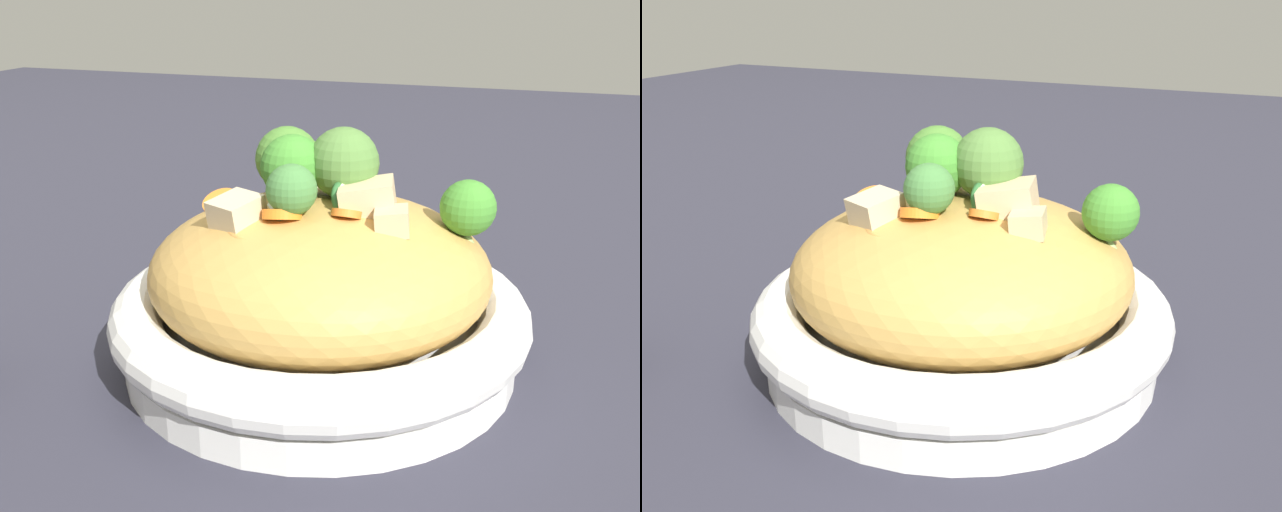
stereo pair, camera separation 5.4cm
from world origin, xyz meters
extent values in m
plane|color=#2D2D39|center=(0.00, 0.00, 0.00)|extent=(3.00, 3.00, 0.00)
cylinder|color=white|center=(0.00, 0.00, 0.01)|extent=(0.29, 0.29, 0.02)
torus|color=white|center=(0.00, 0.00, 0.04)|extent=(0.30, 0.30, 0.04)
ellipsoid|color=#BD8F46|center=(0.00, 0.00, 0.07)|extent=(0.25, 0.25, 0.10)
torus|color=#C78B41|center=(-0.03, 0.02, 0.11)|extent=(0.09, 0.09, 0.02)
torus|color=#B39248|center=(-0.02, 0.00, 0.11)|extent=(0.06, 0.06, 0.03)
cone|color=#A3B971|center=(-0.03, 0.01, 0.12)|extent=(0.02, 0.02, 0.02)
sphere|color=#437B3C|center=(-0.03, 0.01, 0.14)|extent=(0.04, 0.04, 0.03)
cone|color=#9EC16D|center=(0.02, -0.10, 0.10)|extent=(0.03, 0.03, 0.02)
sphere|color=#41882E|center=(0.02, -0.10, 0.12)|extent=(0.05, 0.05, 0.04)
cone|color=#A0C478|center=(0.02, -0.01, 0.12)|extent=(0.03, 0.03, 0.02)
sphere|color=#4F7B38|center=(0.02, -0.01, 0.15)|extent=(0.07, 0.07, 0.05)
cone|color=#9FC271|center=(0.01, 0.02, 0.12)|extent=(0.03, 0.03, 0.01)
sphere|color=#41882F|center=(0.01, 0.02, 0.15)|extent=(0.06, 0.06, 0.05)
cone|color=#A1B677|center=(0.05, 0.04, 0.12)|extent=(0.02, 0.02, 0.02)
sphere|color=#497E30|center=(0.05, 0.04, 0.14)|extent=(0.05, 0.05, 0.05)
cylinder|color=orange|center=(-0.04, 0.01, 0.12)|extent=(0.03, 0.03, 0.01)
cylinder|color=orange|center=(-0.02, -0.03, 0.12)|extent=(0.02, 0.02, 0.01)
cylinder|color=orange|center=(0.01, 0.08, 0.11)|extent=(0.03, 0.03, 0.02)
cylinder|color=orange|center=(0.05, -0.01, 0.12)|extent=(0.04, 0.03, 0.02)
cylinder|color=beige|center=(-0.02, 0.02, 0.12)|extent=(0.04, 0.04, 0.03)
torus|color=#35672A|center=(-0.02, 0.02, 0.12)|extent=(0.05, 0.05, 0.03)
cylinder|color=beige|center=(0.10, 0.02, 0.10)|extent=(0.04, 0.04, 0.03)
torus|color=#3A592A|center=(0.10, 0.02, 0.10)|extent=(0.04, 0.05, 0.03)
cylinder|color=beige|center=(0.00, -0.03, 0.13)|extent=(0.05, 0.04, 0.03)
torus|color=#2B602E|center=(0.00, -0.03, 0.13)|extent=(0.05, 0.05, 0.04)
cube|color=#CFB092|center=(0.04, 0.04, 0.12)|extent=(0.03, 0.03, 0.02)
cube|color=beige|center=(-0.04, 0.04, 0.12)|extent=(0.04, 0.04, 0.03)
cube|color=#D1B489|center=(0.00, -0.03, 0.13)|extent=(0.04, 0.05, 0.03)
cube|color=#C5B587|center=(-0.02, -0.06, 0.12)|extent=(0.03, 0.03, 0.02)
camera|label=1|loc=(-0.48, -0.16, 0.27)|focal=42.08mm
camera|label=2|loc=(-0.46, -0.21, 0.27)|focal=42.08mm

